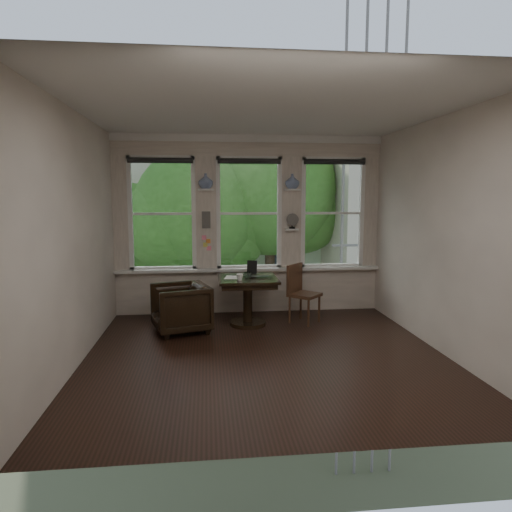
{
  "coord_description": "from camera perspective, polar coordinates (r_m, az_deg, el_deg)",
  "views": [
    {
      "loc": [
        -0.72,
        -5.5,
        1.99
      ],
      "look_at": [
        -0.02,
        0.9,
        1.15
      ],
      "focal_mm": 32.0,
      "sensor_mm": 36.0,
      "label": 1
    }
  ],
  "objects": [
    {
      "name": "window_left",
      "position": [
        7.79,
        -11.62,
        5.19
      ],
      "size": [
        1.1,
        0.12,
        1.9
      ],
      "primitive_type": null,
      "color": "white",
      "rests_on": "ground"
    },
    {
      "name": "window_right",
      "position": [
        8.05,
        9.48,
        5.31
      ],
      "size": [
        1.1,
        0.12,
        1.9
      ],
      "primitive_type": null,
      "color": "white",
      "rests_on": "ground"
    },
    {
      "name": "laptop",
      "position": [
        6.95,
        0.59,
        -2.69
      ],
      "size": [
        0.36,
        0.23,
        0.03
      ],
      "primitive_type": "imported",
      "rotation": [
        0.0,
        0.0,
        -0.0
      ],
      "color": "black",
      "rests_on": "table"
    },
    {
      "name": "drinking_glass",
      "position": [
        6.9,
        -1.09,
        -2.47
      ],
      "size": [
        0.15,
        0.15,
        0.1
      ],
      "primitive_type": "imported",
      "rotation": [
        0.0,
        0.0,
        0.23
      ],
      "color": "white",
      "rests_on": "table"
    },
    {
      "name": "cushion_red",
      "position": [
        6.81,
        -9.4,
        -5.7
      ],
      "size": [
        0.45,
        0.45,
        0.06
      ],
      "primitive_type": "cube",
      "color": "maroon",
      "rests_on": "armchair_left"
    },
    {
      "name": "shelf_right",
      "position": [
        7.79,
        4.54,
        8.26
      ],
      "size": [
        0.26,
        0.16,
        0.03
      ],
      "primitive_type": "cube",
      "color": "white",
      "rests_on": "ground"
    },
    {
      "name": "table",
      "position": [
        7.1,
        -1.05,
        -5.69
      ],
      "size": [
        0.9,
        0.9,
        0.75
      ],
      "primitive_type": null,
      "color": "black",
      "rests_on": "ground"
    },
    {
      "name": "papers",
      "position": [
        7.02,
        -2.97,
        -2.69
      ],
      "size": [
        0.27,
        0.33,
        0.0
      ],
      "primitive_type": "cube",
      "rotation": [
        0.0,
        0.0,
        -0.18
      ],
      "color": "silver",
      "rests_on": "table"
    },
    {
      "name": "sticky_notes",
      "position": [
        7.72,
        -6.21,
        1.93
      ],
      "size": [
        0.16,
        0.01,
        0.24
      ],
      "primitive_type": null,
      "color": "pink",
      "rests_on": "ground"
    },
    {
      "name": "wall_front",
      "position": [
        3.37,
        6.23,
        -0.99
      ],
      "size": [
        4.5,
        0.0,
        4.5
      ],
      "primitive_type": "plane",
      "rotation": [
        -1.57,
        0.0,
        0.0
      ],
      "color": "beige",
      "rests_on": "ground"
    },
    {
      "name": "tablet",
      "position": [
        7.31,
        -0.5,
        -1.43
      ],
      "size": [
        0.17,
        0.12,
        0.22
      ],
      "primitive_type": "cube",
      "rotation": [
        -0.26,
        0.0,
        -0.28
      ],
      "color": "black",
      "rests_on": "table"
    },
    {
      "name": "wall_right",
      "position": [
        6.27,
        22.12,
        2.43
      ],
      "size": [
        0.0,
        4.5,
        4.5
      ],
      "primitive_type": "plane",
      "rotation": [
        1.57,
        0.0,
        -1.57
      ],
      "color": "beige",
      "rests_on": "ground"
    },
    {
      "name": "wall_back",
      "position": [
        7.8,
        -0.89,
        3.87
      ],
      "size": [
        4.5,
        0.0,
        4.5
      ],
      "primitive_type": "plane",
      "rotation": [
        1.57,
        0.0,
        0.0
      ],
      "color": "beige",
      "rests_on": "ground"
    },
    {
      "name": "window_center",
      "position": [
        7.79,
        -0.89,
        5.34
      ],
      "size": [
        1.1,
        0.12,
        1.9
      ],
      "primitive_type": null,
      "color": "white",
      "rests_on": "ground"
    },
    {
      "name": "intercom",
      "position": [
        7.69,
        -6.25,
        4.52
      ],
      "size": [
        0.14,
        0.06,
        0.28
      ],
      "primitive_type": "cube",
      "color": "#59544F",
      "rests_on": "ground"
    },
    {
      "name": "ground",
      "position": [
        5.89,
        1.21,
        -12.27
      ],
      "size": [
        4.5,
        4.5,
        0.0
      ],
      "primitive_type": "plane",
      "color": "black",
      "rests_on": "ground"
    },
    {
      "name": "vase_right",
      "position": [
        7.79,
        4.56,
        9.28
      ],
      "size": [
        0.24,
        0.24,
        0.25
      ],
      "primitive_type": "imported",
      "color": "silver",
      "rests_on": "shelf_right"
    },
    {
      "name": "shelf_left",
      "position": [
        7.65,
        -6.3,
        8.25
      ],
      "size": [
        0.26,
        0.16,
        0.03
      ],
      "primitive_type": "cube",
      "color": "white",
      "rests_on": "ground"
    },
    {
      "name": "armchair_left",
      "position": [
        6.83,
        -9.39,
        -6.45
      ],
      "size": [
        0.97,
        0.96,
        0.72
      ],
      "primitive_type": "imported",
      "rotation": [
        0.0,
        0.0,
        -1.28
      ],
      "color": "black",
      "rests_on": "ground"
    },
    {
      "name": "mug",
      "position": [
        6.78,
        -2.05,
        -2.65
      ],
      "size": [
        0.11,
        0.11,
        0.1
      ],
      "primitive_type": "imported",
      "rotation": [
        0.0,
        0.0,
        -0.02
      ],
      "color": "white",
      "rests_on": "table"
    },
    {
      "name": "wall_left",
      "position": [
        5.73,
        -21.67,
        2.03
      ],
      "size": [
        0.0,
        4.5,
        4.5
      ],
      "primitive_type": "plane",
      "rotation": [
        1.57,
        0.0,
        1.57
      ],
      "color": "beige",
      "rests_on": "ground"
    },
    {
      "name": "desk_fan",
      "position": [
        7.78,
        4.53,
        4.06
      ],
      "size": [
        0.2,
        0.2,
        0.24
      ],
      "primitive_type": null,
      "color": "#59544F",
      "rests_on": "ground"
    },
    {
      "name": "side_chair_right",
      "position": [
        7.25,
        6.1,
        -4.76
      ],
      "size": [
        0.59,
        0.59,
        0.92
      ],
      "primitive_type": null,
      "rotation": [
        0.0,
        0.0,
        0.83
      ],
      "color": "#432B17",
      "rests_on": "ground"
    },
    {
      "name": "vase_left",
      "position": [
        7.65,
        -6.32,
        9.29
      ],
      "size": [
        0.24,
        0.24,
        0.25
      ],
      "primitive_type": "imported",
      "color": "silver",
      "rests_on": "shelf_left"
    },
    {
      "name": "ceiling",
      "position": [
        5.64,
        1.3,
        17.78
      ],
      "size": [
        4.5,
        4.5,
        0.0
      ],
      "primitive_type": "plane",
      "rotation": [
        3.14,
        0.0,
        0.0
      ],
      "color": "silver",
      "rests_on": "ground"
    }
  ]
}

